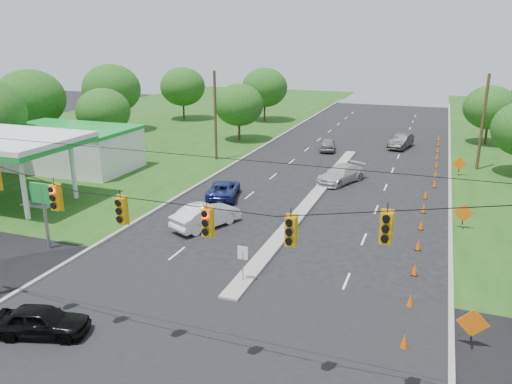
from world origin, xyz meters
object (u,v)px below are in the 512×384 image
at_px(white_sedan, 206,215).
at_px(blue_pickup, 223,189).
at_px(gas_station, 60,146).
at_px(black_sedan, 42,321).

distance_m(white_sedan, blue_pickup, 6.50).
bearing_deg(gas_station, black_sedan, -51.17).
distance_m(black_sedan, blue_pickup, 20.21).
bearing_deg(white_sedan, black_sedan, 109.90).
bearing_deg(white_sedan, gas_station, 1.35).
xyz_separation_m(gas_station, white_sedan, (18.39, -7.70, -1.76)).
distance_m(gas_station, black_sedan, 27.78).
relative_size(gas_station, black_sedan, 4.93).
relative_size(black_sedan, blue_pickup, 0.83).
height_order(gas_station, black_sedan, gas_station).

